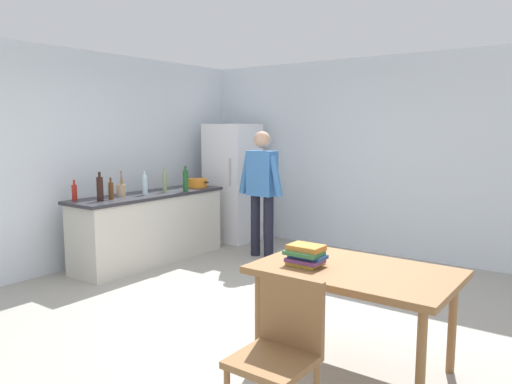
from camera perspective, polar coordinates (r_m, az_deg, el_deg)
The scene contains 17 objects.
ground_plane at distance 4.83m, azimuth -2.97°, elevation -13.80°, with size 14.00×14.00×0.00m, color #9E998E.
wall_back at distance 7.09m, azimuth 12.47°, elevation 4.10°, with size 6.40×0.12×2.70m, color silver.
wall_left at distance 6.58m, azimuth -19.79°, elevation 3.58°, with size 0.12×5.60×2.70m, color silver.
kitchen_counter at distance 6.59m, azimuth -12.17°, elevation -4.02°, with size 0.64×2.20×0.90m.
refrigerator at distance 7.60m, azimuth -2.73°, elevation 1.09°, with size 0.70×0.67×1.80m.
person at distance 6.59m, azimuth 0.69°, elevation 0.78°, with size 0.70×0.22×1.70m.
dining_table at distance 3.66m, azimuth 11.38°, elevation -9.83°, with size 1.40×0.90×0.75m.
chair at distance 2.91m, azimuth 2.89°, elevation -17.30°, with size 0.42×0.42×0.91m.
cooking_pot at distance 7.07m, azimuth -6.81°, elevation 1.05°, with size 0.40×0.28×0.12m.
utensil_jar at distance 6.35m, azimuth -15.39°, elevation 0.26°, with size 0.11×0.11×0.32m.
bottle_wine_green at distance 6.63m, azimuth -8.16°, elevation 1.34°, with size 0.08×0.08×0.34m.
bottle_beer_brown at distance 6.10m, azimuth -16.47°, elevation 0.18°, with size 0.06×0.06×0.26m.
bottle_sauce_red at distance 6.15m, azimuth -20.31°, elevation -0.00°, with size 0.06×0.06×0.24m.
bottle_water_clear at distance 6.39m, azimuth -12.79°, elevation 0.81°, with size 0.07×0.07×0.30m.
bottle_wine_dark at distance 5.99m, azimuth -17.65°, elevation 0.39°, with size 0.08×0.08×0.34m.
bottle_vinegar_tall at distance 6.61m, azimuth -10.54°, elevation 1.18°, with size 0.06×0.06×0.32m.
book_stack at distance 3.65m, azimuth 5.78°, elevation -7.29°, with size 0.28×0.22×0.15m.
Camera 1 is at (2.84, -3.48, 1.76)m, focal length 34.49 mm.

